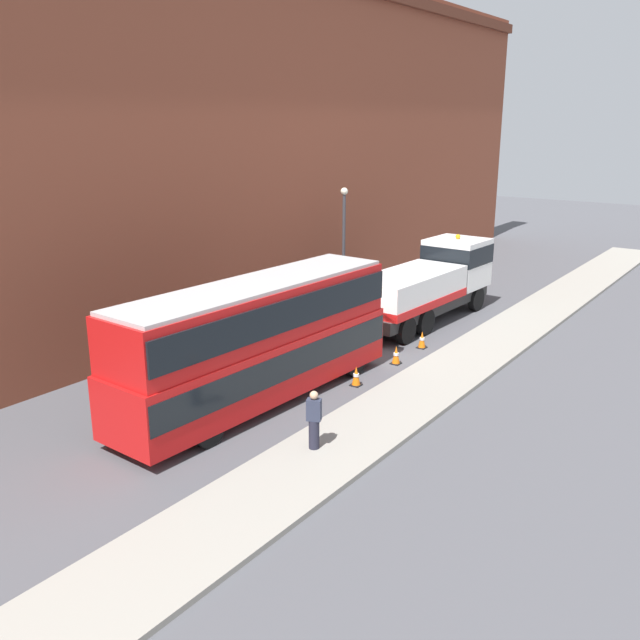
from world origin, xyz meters
TOP-DOWN VIEW (x-y plane):
  - ground_plane at (0.00, 0.00)m, footprint 120.00×120.00m
  - near_kerb at (0.00, -4.20)m, footprint 60.00×2.80m
  - building_facade at (0.00, 6.83)m, footprint 60.00×1.50m
  - recovery_tow_truck at (5.78, -0.19)m, footprint 10.19×3.03m
  - double_decker_bus at (-6.29, -0.17)m, footprint 11.13×3.03m
  - pedestrian_onlooker at (-8.21, -3.80)m, footprint 0.40×0.47m
  - traffic_cone_near_bus at (-3.24, -2.01)m, footprint 0.36×0.36m
  - traffic_cone_midway at (-0.46, -2.04)m, footprint 0.36×0.36m
  - traffic_cone_near_truck at (1.83, -1.96)m, footprint 0.36×0.36m
  - street_lamp at (5.93, 4.64)m, footprint 0.36×0.36m

SIDE VIEW (x-z plane):
  - ground_plane at x=0.00m, z-range 0.00..0.00m
  - near_kerb at x=0.00m, z-range 0.00..0.15m
  - traffic_cone_near_bus at x=-3.24m, z-range -0.02..0.70m
  - traffic_cone_midway at x=-0.46m, z-range -0.02..0.70m
  - traffic_cone_near_truck at x=1.83m, z-range -0.02..0.70m
  - pedestrian_onlooker at x=-8.21m, z-range 0.13..1.84m
  - recovery_tow_truck at x=5.78m, z-range -0.08..3.59m
  - double_decker_bus at x=-6.29m, z-range 0.20..4.26m
  - street_lamp at x=5.93m, z-range 0.56..6.39m
  - building_facade at x=0.00m, z-range 0.07..16.07m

